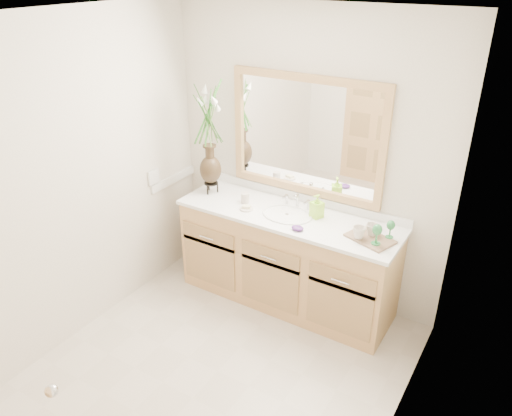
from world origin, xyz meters
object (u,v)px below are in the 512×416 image
Objects in this scene: tumbler at (245,198)px; tray at (370,239)px; flower_vase at (209,125)px; soap_bottle at (317,207)px.

tumbler is 0.27× the size of tray.
tumbler is (0.36, -0.02, -0.57)m from flower_vase.
tumbler is at bearing -163.44° from tray.
tumbler is at bearing -148.14° from soap_bottle.
tumbler is 1.11m from tray.
flower_vase is 0.67m from tumbler.
flower_vase is 1.12m from soap_bottle.
tumbler is 0.63m from soap_bottle.
soap_bottle is at bearing -174.89° from tray.
flower_vase is 5.19× the size of soap_bottle.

